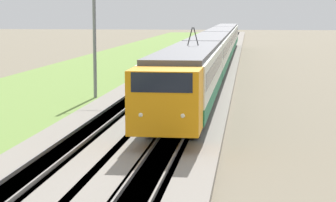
# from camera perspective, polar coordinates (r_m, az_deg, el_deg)

# --- Properties ---
(ballast_main) EXTENTS (240.00, 4.40, 0.30)m
(ballast_main) POSITION_cam_1_polar(r_m,az_deg,el_deg) (57.69, -0.31, 2.18)
(ballast_main) COLOR gray
(ballast_main) RESTS_ON ground
(ballast_adjacent) EXTENTS (240.00, 4.40, 0.30)m
(ballast_adjacent) POSITION_cam_1_polar(r_m,az_deg,el_deg) (57.31, 3.72, 2.13)
(ballast_adjacent) COLOR gray
(ballast_adjacent) RESTS_ON ground
(track_main) EXTENTS (240.00, 1.57, 0.45)m
(track_main) POSITION_cam_1_polar(r_m,az_deg,el_deg) (57.69, -0.31, 2.19)
(track_main) COLOR #4C4238
(track_main) RESTS_ON ground
(track_adjacent) EXTENTS (240.00, 1.57, 0.45)m
(track_adjacent) POSITION_cam_1_polar(r_m,az_deg,el_deg) (57.31, 3.72, 2.14)
(track_adjacent) COLOR #4C4238
(track_adjacent) RESTS_ON ground
(grass_verge) EXTENTS (240.00, 13.50, 0.12)m
(grass_verge) POSITION_cam_1_polar(r_m,az_deg,el_deg) (59.02, -7.14, 2.16)
(grass_verge) COLOR olive
(grass_verge) RESTS_ON ground
(passenger_train) EXTENTS (83.10, 2.99, 4.89)m
(passenger_train) POSITION_cam_1_polar(r_m,az_deg,el_deg) (66.59, 4.21, 4.76)
(passenger_train) COLOR orange
(passenger_train) RESTS_ON ground
(catenary_mast_mid) EXTENTS (0.22, 2.56, 8.00)m
(catenary_mast_mid) POSITION_cam_1_polar(r_m,az_deg,el_deg) (43.55, -6.34, 5.56)
(catenary_mast_mid) COLOR slate
(catenary_mast_mid) RESTS_ON ground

